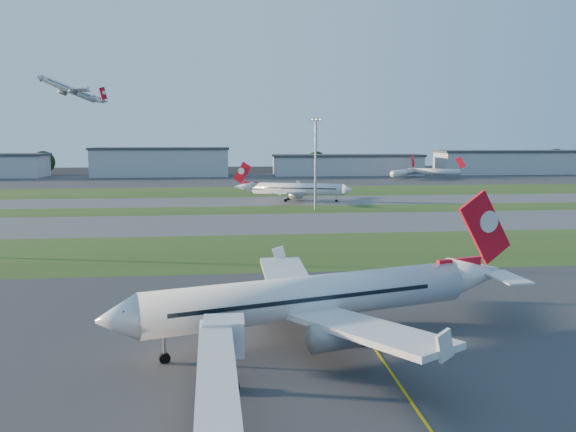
{
  "coord_description": "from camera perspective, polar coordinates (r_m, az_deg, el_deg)",
  "views": [
    {
      "loc": [
        -8.76,
        -47.98,
        20.49
      ],
      "look_at": [
        1.03,
        47.5,
        7.0
      ],
      "focal_mm": 35.0,
      "sensor_mm": 36.0,
      "label": 1
    }
  ],
  "objects": [
    {
      "name": "hangar_west",
      "position": [
        305.41,
        -12.72,
        5.4
      ],
      "size": [
        71.4,
        23.0,
        15.2
      ],
      "color": "#92949A",
      "rests_on": "ground"
    },
    {
      "name": "tree_east",
      "position": [
        338.72,
        15.65,
        5.28
      ],
      "size": [
        10.45,
        10.45,
        11.4
      ],
      "color": "black",
      "rests_on": "ground"
    },
    {
      "name": "light_mast_centre",
      "position": [
        157.88,
        2.82,
        5.93
      ],
      "size": [
        3.2,
        0.7,
        25.8
      ],
      "color": "gray",
      "rests_on": "ground"
    },
    {
      "name": "tree_mid_west",
      "position": [
        314.52,
        -7.93,
        5.26
      ],
      "size": [
        9.9,
        9.9,
        10.8
      ],
      "color": "black",
      "rests_on": "ground"
    },
    {
      "name": "airliner_parked",
      "position": [
        56.73,
        2.73,
        -8.29
      ],
      "size": [
        40.87,
        34.35,
        13.07
      ],
      "rotation": [
        0.0,
        0.0,
        0.28
      ],
      "color": "silver",
      "rests_on": "ground"
    },
    {
      "name": "grass_strip_b",
      "position": [
        159.54,
        -2.66,
        0.62
      ],
      "size": [
        300.0,
        18.0,
        0.01
      ],
      "primitive_type": "cube",
      "color": "#2C4416",
      "rests_on": "ground"
    },
    {
      "name": "tree_mid_east",
      "position": [
        321.0,
        2.9,
        5.55
      ],
      "size": [
        11.55,
        11.55,
        12.6
      ],
      "color": "black",
      "rests_on": "ground"
    },
    {
      "name": "airliner_taxiing",
      "position": [
        180.51,
        0.87,
        2.74
      ],
      "size": [
        35.02,
        29.49,
        11.26
      ],
      "rotation": [
        0.0,
        0.0,
        2.84
      ],
      "color": "silver",
      "rests_on": "ground"
    },
    {
      "name": "mini_jet_far",
      "position": [
        294.91,
        14.62,
        4.4
      ],
      "size": [
        25.76,
        15.56,
        9.48
      ],
      "rotation": [
        0.0,
        0.0,
        -0.51
      ],
      "color": "silver",
      "rests_on": "ground"
    },
    {
      "name": "jet_bridge",
      "position": [
        36.68,
        -7.26,
        -18.78
      ],
      "size": [
        4.2,
        26.9,
        6.2
      ],
      "color": "silver",
      "rests_on": "ground"
    },
    {
      "name": "hangar_east",
      "position": [
        309.97,
        6.05,
        5.21
      ],
      "size": [
        81.6,
        23.0,
        11.2
      ],
      "color": "#92949A",
      "rests_on": "ground"
    },
    {
      "name": "apron_far",
      "position": [
        273.89,
        -4.01,
        3.69
      ],
      "size": [
        400.0,
        80.0,
        0.01
      ],
      "primitive_type": "cube",
      "color": "#333335",
      "rests_on": "ground"
    },
    {
      "name": "airliner_departing",
      "position": [
        274.77,
        -21.29,
        11.87
      ],
      "size": [
        24.59,
        21.99,
        9.74
      ],
      "rotation": [
        0.0,
        0.0,
        0.72
      ],
      "color": "silver"
    },
    {
      "name": "tree_west",
      "position": [
        333.98,
        -23.59,
        5.05
      ],
      "size": [
        12.1,
        12.1,
        13.2
      ],
      "color": "black",
      "rests_on": "ground"
    },
    {
      "name": "hangar_far_east",
      "position": [
        344.68,
        22.61,
        5.09
      ],
      "size": [
        96.9,
        23.0,
        13.2
      ],
      "color": "#92949A",
      "rests_on": "ground"
    },
    {
      "name": "apron_near",
      "position": [
        52.9,
        4.28,
        -14.81
      ],
      "size": [
        300.0,
        70.0,
        0.01
      ],
      "primitive_type": "cube",
      "color": "#333335",
      "rests_on": "ground"
    },
    {
      "name": "grass_strip_a",
      "position": [
        102.43,
        -0.83,
        -3.54
      ],
      "size": [
        300.0,
        34.0,
        0.01
      ],
      "primitive_type": "cube",
      "color": "#2C4416",
      "rests_on": "ground"
    },
    {
      "name": "yellow_line",
      "position": [
        53.96,
        9.69,
        -14.44
      ],
      "size": [
        0.25,
        60.0,
        0.02
      ],
      "primitive_type": "cube",
      "color": "gold",
      "rests_on": "ground"
    },
    {
      "name": "mini_jet_near",
      "position": [
        283.81,
        11.63,
        4.36
      ],
      "size": [
        19.27,
        23.38,
        9.48
      ],
      "rotation": [
        0.0,
        0.0,
        0.89
      ],
      "color": "silver",
      "rests_on": "ground"
    },
    {
      "name": "taxiway_b",
      "position": [
        181.35,
        -3.05,
        1.5
      ],
      "size": [
        300.0,
        26.0,
        0.01
      ],
      "primitive_type": "cube",
      "color": "#515154",
      "rests_on": "ground"
    },
    {
      "name": "taxiway_a",
      "position": [
        134.83,
        -2.06,
        -0.74
      ],
      "size": [
        300.0,
        32.0,
        0.01
      ],
      "primitive_type": "cube",
      "color": "#515154",
      "rests_on": "ground"
    },
    {
      "name": "grass_strip_c",
      "position": [
        214.14,
        -3.49,
        2.5
      ],
      "size": [
        300.0,
        40.0,
        0.01
      ],
      "primitive_type": "cube",
      "color": "#2C4416",
      "rests_on": "ground"
    },
    {
      "name": "tree_far_east",
      "position": [
        373.44,
        25.52,
        5.23
      ],
      "size": [
        12.65,
        12.65,
        13.8
      ],
      "color": "black",
      "rests_on": "ground"
    },
    {
      "name": "ground",
      "position": [
        52.9,
        4.28,
        -14.81
      ],
      "size": [
        700.0,
        700.0,
        0.0
      ],
      "primitive_type": "plane",
      "color": "black",
      "rests_on": "ground"
    }
  ]
}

